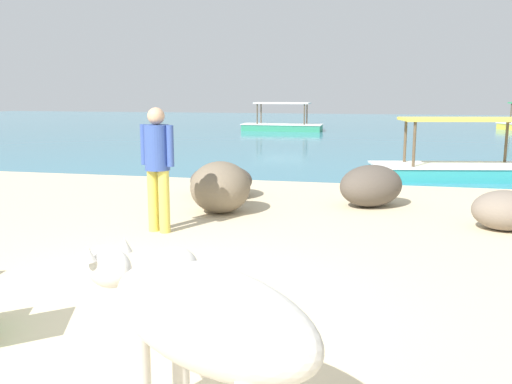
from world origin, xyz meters
TOP-DOWN VIEW (x-y plane):
  - sand_beach at (0.00, 0.00)m, footprint 18.00×14.00m
  - water_surface at (0.00, 22.00)m, footprint 60.00×36.00m
  - cow at (0.98, -1.41)m, footprint 1.73×1.16m
  - person_standing at (-0.91, 2.62)m, footprint 0.49×0.32m
  - shore_rock_large at (3.54, 3.69)m, footprint 0.90×0.77m
  - shore_rock_medium at (1.78, 4.86)m, footprint 1.35×1.32m
  - shore_rock_small at (-0.79, 5.16)m, footprint 1.45×1.43m
  - shore_rock_flat at (-0.44, 3.91)m, footprint 1.05×1.11m
  - boat_green at (-2.46, 21.16)m, footprint 3.70×1.24m
  - boat_teal at (3.56, 8.19)m, footprint 3.82×1.82m

SIDE VIEW (x-z plane):
  - water_surface at x=0.00m, z-range -0.01..0.01m
  - sand_beach at x=0.00m, z-range 0.00..0.04m
  - boat_green at x=-2.46m, z-range -0.35..0.94m
  - boat_teal at x=3.56m, z-range -0.35..0.94m
  - shore_rock_large at x=3.54m, z-range 0.04..0.57m
  - shore_rock_small at x=-0.79m, z-range 0.04..0.60m
  - shore_rock_medium at x=1.78m, z-range 0.04..0.71m
  - shore_rock_flat at x=-0.44m, z-range 0.04..0.82m
  - cow at x=0.98m, z-range 0.20..1.20m
  - person_standing at x=-0.91m, z-range 0.18..1.80m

